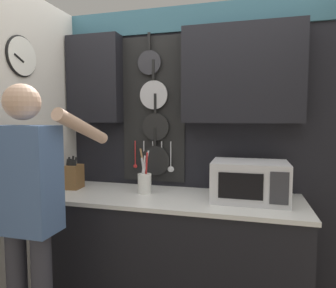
% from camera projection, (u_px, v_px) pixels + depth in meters
% --- Properties ---
extents(base_cabinet_counter, '(1.96, 0.68, 0.93)m').
position_uv_depth(base_cabinet_counter, '(169.00, 256.00, 2.29)').
color(base_cabinet_counter, black).
rests_on(base_cabinet_counter, ground_plane).
extents(back_wall_unit, '(2.53, 0.20, 2.43)m').
position_uv_depth(back_wall_unit, '(181.00, 121.00, 2.49)').
color(back_wall_unit, black).
rests_on(back_wall_unit, ground_plane).
extents(side_wall, '(0.07, 1.60, 2.43)m').
position_uv_depth(side_wall, '(20.00, 159.00, 2.13)').
color(side_wall, silver).
rests_on(side_wall, ground_plane).
extents(microwave, '(0.52, 0.37, 0.28)m').
position_uv_depth(microwave, '(249.00, 181.00, 2.12)').
color(microwave, silver).
rests_on(microwave, base_cabinet_counter).
extents(knife_block, '(0.12, 0.16, 0.28)m').
position_uv_depth(knife_block, '(74.00, 176.00, 2.49)').
color(knife_block, brown).
rests_on(knife_block, base_cabinet_counter).
extents(utensil_crock, '(0.11, 0.11, 0.35)m').
position_uv_depth(utensil_crock, '(145.00, 181.00, 2.33)').
color(utensil_crock, white).
rests_on(utensil_crock, base_cabinet_counter).
extents(person, '(0.54, 0.66, 1.72)m').
position_uv_depth(person, '(28.00, 201.00, 1.79)').
color(person, '#383842').
rests_on(person, ground_plane).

